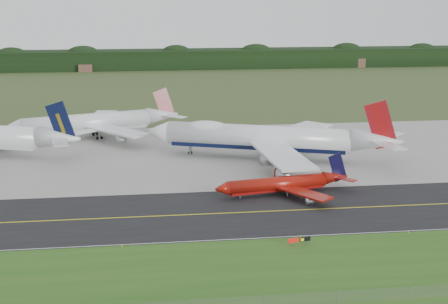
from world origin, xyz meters
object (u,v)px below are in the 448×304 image
jet_red_737 (284,184)px  jet_star_tail (96,123)px  jet_ba_747 (267,138)px  taxiway_sign (299,240)px

jet_red_737 → jet_star_tail: (-50.52, 68.39, 2.64)m
jet_ba_747 → taxiway_sign: bearing=-95.2°
jet_red_737 → jet_star_tail: 85.07m
jet_star_tail → taxiway_sign: jet_star_tail is taller
jet_ba_747 → jet_star_tail: jet_ba_747 is taller
jet_star_tail → taxiway_sign: (46.48, -100.48, -4.16)m
jet_ba_747 → jet_red_737: bearing=-93.3°
taxiway_sign → jet_ba_747: bearing=84.8°
jet_ba_747 → jet_red_737: 33.47m
jet_ba_747 → jet_red_737: (-1.94, -33.18, -3.90)m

